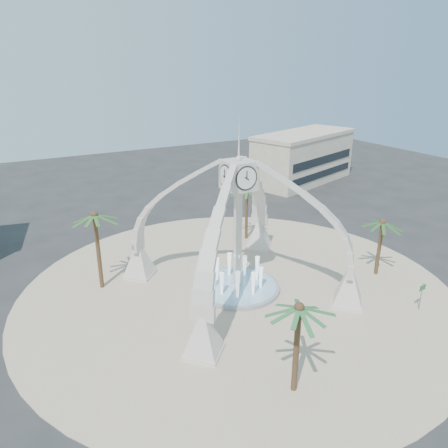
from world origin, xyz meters
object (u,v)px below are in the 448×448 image
palm_east (383,223)px  palm_west (94,216)px  fountain (237,286)px  palm_south (299,309)px  clock_tower (238,225)px  street_sign (422,291)px  palm_north (247,192)px

palm_east → palm_west: 27.08m
fountain → palm_south: 14.95m
clock_tower → fountain: size_ratio=2.24×
fountain → palm_south: (-3.59, -13.29, 5.83)m
palm_east → palm_south: bearing=-152.2°
palm_west → street_sign: palm_west is taller
palm_east → palm_north: (-6.53, 14.28, 0.33)m
fountain → palm_east: size_ratio=1.26×
palm_west → palm_north: bearing=11.2°
street_sign → palm_south: bearing=-176.2°
palm_east → palm_north: size_ratio=0.95×
palm_west → palm_south: bearing=-69.5°
palm_west → palm_south: size_ratio=1.16×
palm_east → palm_west: (-24.84, 10.66, 1.67)m
palm_south → street_sign: bearing=9.3°
clock_tower → palm_south: clock_tower is taller
fountain → street_sign: fountain is taller
clock_tower → street_sign: size_ratio=6.93×
clock_tower → palm_south: size_ratio=2.56×
palm_north → street_sign: palm_north is taller
clock_tower → palm_north: size_ratio=2.70×
palm_east → palm_north: 15.71m
fountain → palm_east: palm_east is taller
fountain → palm_north: size_ratio=1.20×
clock_tower → palm_west: bearing=149.3°
clock_tower → street_sign: clock_tower is taller
palm_south → street_sign: size_ratio=2.70×
palm_east → palm_south: size_ratio=0.91×
clock_tower → palm_east: clock_tower is taller
fountain → palm_east: (13.82, -4.12, 5.24)m
clock_tower → palm_east: (13.82, -4.12, -0.97)m
clock_tower → palm_west: clock_tower is taller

